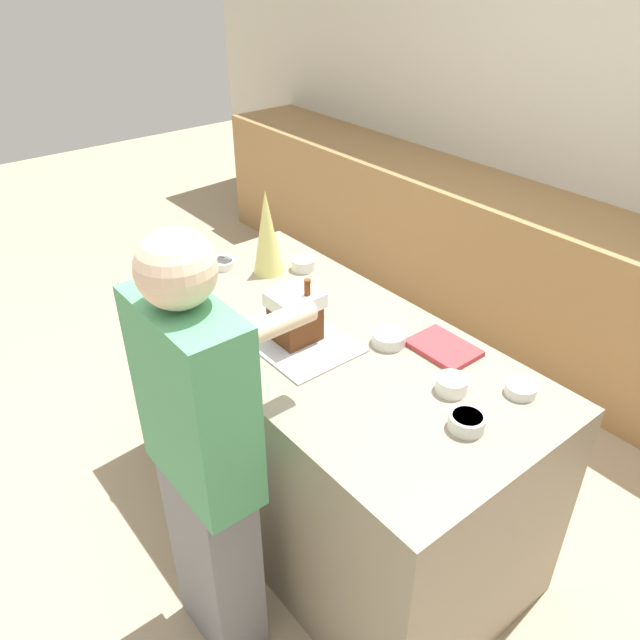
# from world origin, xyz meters

# --- Properties ---
(ground_plane) EXTENTS (12.00, 12.00, 0.00)m
(ground_plane) POSITION_xyz_m (0.00, 0.00, 0.00)
(ground_plane) COLOR tan
(wall_back) EXTENTS (8.00, 0.05, 2.60)m
(wall_back) POSITION_xyz_m (0.00, 2.09, 1.30)
(wall_back) COLOR beige
(wall_back) RESTS_ON ground_plane
(back_cabinet_block) EXTENTS (6.00, 0.60, 0.93)m
(back_cabinet_block) POSITION_xyz_m (0.00, 1.77, 0.46)
(back_cabinet_block) COLOR #9E7547
(back_cabinet_block) RESTS_ON ground_plane
(kitchen_island) EXTENTS (1.78, 0.87, 0.93)m
(kitchen_island) POSITION_xyz_m (0.00, 0.00, 0.46)
(kitchen_island) COLOR gray
(kitchen_island) RESTS_ON ground_plane
(baking_tray) EXTENTS (0.46, 0.33, 0.01)m
(baking_tray) POSITION_xyz_m (-0.05, -0.10, 0.93)
(baking_tray) COLOR #B2B2BC
(baking_tray) RESTS_ON kitchen_island
(gingerbread_house) EXTENTS (0.16, 0.18, 0.25)m
(gingerbread_house) POSITION_xyz_m (-0.05, -0.10, 1.04)
(gingerbread_house) COLOR #5B2D14
(gingerbread_house) RESTS_ON baking_tray
(decorative_tree) EXTENTS (0.13, 0.13, 0.38)m
(decorative_tree) POSITION_xyz_m (-0.56, 0.14, 1.12)
(decorative_tree) COLOR #DBD675
(decorative_tree) RESTS_ON kitchen_island
(candy_bowl_far_left) EXTENTS (0.11, 0.11, 0.05)m
(candy_bowl_far_left) POSITION_xyz_m (0.52, 0.12, 0.95)
(candy_bowl_far_left) COLOR white
(candy_bowl_far_left) RESTS_ON kitchen_island
(candy_bowl_center_rear) EXTENTS (0.13, 0.13, 0.05)m
(candy_bowl_center_rear) POSITION_xyz_m (0.19, 0.15, 0.95)
(candy_bowl_center_rear) COLOR silver
(candy_bowl_center_rear) RESTS_ON kitchen_island
(candy_bowl_front_corner) EXTENTS (0.11, 0.11, 0.05)m
(candy_bowl_front_corner) POSITION_xyz_m (-0.48, 0.27, 0.95)
(candy_bowl_front_corner) COLOR silver
(candy_bowl_front_corner) RESTS_ON kitchen_island
(candy_bowl_beside_tree) EXTENTS (0.11, 0.11, 0.04)m
(candy_bowl_beside_tree) POSITION_xyz_m (-0.73, 0.00, 0.95)
(candy_bowl_beside_tree) COLOR white
(candy_bowl_beside_tree) RESTS_ON kitchen_island
(candy_bowl_behind_tray) EXTENTS (0.10, 0.10, 0.04)m
(candy_bowl_behind_tray) POSITION_xyz_m (0.67, 0.29, 0.95)
(candy_bowl_behind_tray) COLOR silver
(candy_bowl_behind_tray) RESTS_ON kitchen_island
(candy_bowl_near_tray_left) EXTENTS (0.11, 0.11, 0.05)m
(candy_bowl_near_tray_left) POSITION_xyz_m (0.67, 0.02, 0.95)
(candy_bowl_near_tray_left) COLOR silver
(candy_bowl_near_tray_left) RESTS_ON kitchen_island
(cookbook) EXTENTS (0.24, 0.18, 0.02)m
(cookbook) POSITION_xyz_m (0.34, 0.28, 0.94)
(cookbook) COLOR #B23338
(cookbook) RESTS_ON kitchen_island
(mug) EXTENTS (0.07, 0.07, 0.10)m
(mug) POSITION_xyz_m (-0.66, -0.37, 0.98)
(mug) COLOR #B24238
(mug) RESTS_ON kitchen_island
(person) EXTENTS (0.42, 0.53, 1.62)m
(person) POSITION_xyz_m (0.21, -0.65, 0.83)
(person) COLOR slate
(person) RESTS_ON ground_plane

